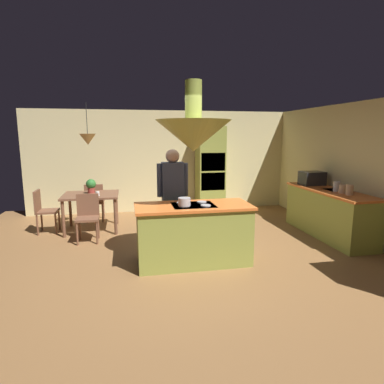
% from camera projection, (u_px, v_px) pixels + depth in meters
% --- Properties ---
extents(ground, '(8.16, 8.16, 0.00)m').
position_uv_depth(ground, '(191.00, 257.00, 5.23)').
color(ground, olive).
extents(wall_back, '(6.80, 0.10, 2.55)m').
position_uv_depth(wall_back, '(165.00, 161.00, 8.33)').
color(wall_back, beige).
rests_on(wall_back, ground).
extents(wall_right, '(0.10, 7.20, 2.55)m').
position_uv_depth(wall_right, '(358.00, 172.00, 6.02)').
color(wall_right, beige).
rests_on(wall_right, ground).
extents(kitchen_island, '(1.75, 0.78, 0.93)m').
position_uv_depth(kitchen_island, '(193.00, 234.00, 4.95)').
color(kitchen_island, '#939E42').
rests_on(kitchen_island, ground).
extents(counter_run_right, '(0.73, 2.20, 0.91)m').
position_uv_depth(counter_run_right, '(329.00, 213.00, 6.28)').
color(counter_run_right, '#939E42').
rests_on(counter_run_right, ground).
extents(oven_tower, '(0.66, 0.62, 2.16)m').
position_uv_depth(oven_tower, '(210.00, 170.00, 8.19)').
color(oven_tower, '#939E42').
rests_on(oven_tower, ground).
extents(dining_table, '(1.09, 0.93, 0.76)m').
position_uv_depth(dining_table, '(91.00, 199.00, 6.61)').
color(dining_table, brown).
rests_on(dining_table, ground).
extents(person_at_island, '(0.53, 0.23, 1.72)m').
position_uv_depth(person_at_island, '(173.00, 193.00, 5.46)').
color(person_at_island, tan).
rests_on(person_at_island, ground).
extents(range_hood, '(1.10, 1.10, 1.00)m').
position_uv_depth(range_hood, '(193.00, 134.00, 4.69)').
color(range_hood, '#939E42').
extents(pendant_light_over_table, '(0.32, 0.32, 0.82)m').
position_uv_depth(pendant_light_over_table, '(88.00, 139.00, 6.40)').
color(pendant_light_over_table, '#E0B266').
extents(chair_facing_island, '(0.40, 0.40, 0.87)m').
position_uv_depth(chair_facing_island, '(88.00, 214.00, 5.98)').
color(chair_facing_island, brown).
rests_on(chair_facing_island, ground).
extents(chair_by_back_wall, '(0.40, 0.40, 0.87)m').
position_uv_depth(chair_by_back_wall, '(95.00, 200.00, 7.30)').
color(chair_by_back_wall, brown).
rests_on(chair_by_back_wall, ground).
extents(chair_at_corner, '(0.40, 0.40, 0.87)m').
position_uv_depth(chair_at_corner, '(43.00, 208.00, 6.46)').
color(chair_at_corner, brown).
rests_on(chair_at_corner, ground).
extents(potted_plant_on_table, '(0.20, 0.20, 0.30)m').
position_uv_depth(potted_plant_on_table, '(91.00, 185.00, 6.62)').
color(potted_plant_on_table, '#99382D').
rests_on(potted_plant_on_table, dining_table).
extents(cup_on_table, '(0.07, 0.07, 0.09)m').
position_uv_depth(cup_on_table, '(98.00, 194.00, 6.40)').
color(cup_on_table, white).
rests_on(cup_on_table, dining_table).
extents(canister_flour, '(0.12, 0.12, 0.18)m').
position_uv_depth(canister_flour, '(350.00, 190.00, 5.66)').
color(canister_flour, '#E0B78C').
rests_on(canister_flour, counter_run_right).
extents(canister_sugar, '(0.14, 0.14, 0.15)m').
position_uv_depth(canister_sugar, '(343.00, 189.00, 5.84)').
color(canister_sugar, '#E0B78C').
rests_on(canister_sugar, counter_run_right).
extents(canister_tea, '(0.12, 0.12, 0.19)m').
position_uv_depth(canister_tea, '(337.00, 186.00, 6.01)').
color(canister_tea, silver).
rests_on(canister_tea, counter_run_right).
extents(microwave_on_counter, '(0.46, 0.36, 0.28)m').
position_uv_depth(microwave_on_counter, '(312.00, 178.00, 6.80)').
color(microwave_on_counter, '#232326').
rests_on(microwave_on_counter, counter_run_right).
extents(cooking_pot_on_cooktop, '(0.18, 0.18, 0.12)m').
position_uv_depth(cooking_pot_on_cooktop, '(184.00, 202.00, 4.70)').
color(cooking_pot_on_cooktop, '#B2B2B7').
rests_on(cooking_pot_on_cooktop, kitchen_island).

